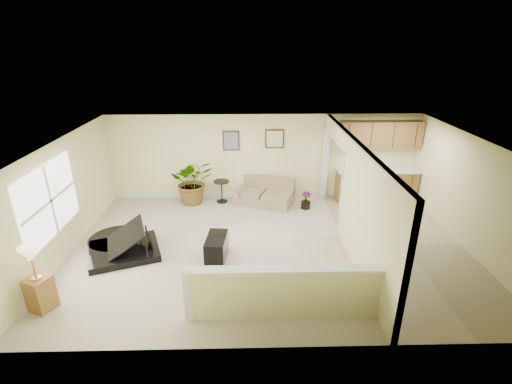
{
  "coord_description": "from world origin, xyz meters",
  "views": [
    {
      "loc": [
        -0.48,
        -7.4,
        4.48
      ],
      "look_at": [
        -0.3,
        0.4,
        1.22
      ],
      "focal_mm": 26.0,
      "sensor_mm": 36.0,
      "label": 1
    }
  ],
  "objects_px": {
    "loveseat": "(264,191)",
    "accent_table": "(222,189)",
    "piano": "(122,228)",
    "lamp_stand": "(38,283)",
    "small_plant": "(306,201)",
    "palm_plant": "(193,182)",
    "piano_bench": "(217,248)"
  },
  "relations": [
    {
      "from": "loveseat",
      "to": "accent_table",
      "type": "height_order",
      "value": "loveseat"
    },
    {
      "from": "piano",
      "to": "lamp_stand",
      "type": "distance_m",
      "value": 2.1
    },
    {
      "from": "small_plant",
      "to": "accent_table",
      "type": "bearing_deg",
      "value": 168.0
    },
    {
      "from": "accent_table",
      "to": "palm_plant",
      "type": "bearing_deg",
      "value": -178.21
    },
    {
      "from": "piano",
      "to": "palm_plant",
      "type": "relative_size",
      "value": 1.46
    },
    {
      "from": "loveseat",
      "to": "lamp_stand",
      "type": "height_order",
      "value": "lamp_stand"
    },
    {
      "from": "piano",
      "to": "small_plant",
      "type": "bearing_deg",
      "value": 6.24
    },
    {
      "from": "accent_table",
      "to": "lamp_stand",
      "type": "bearing_deg",
      "value": -122.29
    },
    {
      "from": "loveseat",
      "to": "palm_plant",
      "type": "distance_m",
      "value": 2.07
    },
    {
      "from": "piano_bench",
      "to": "accent_table",
      "type": "bearing_deg",
      "value": 91.46
    },
    {
      "from": "piano_bench",
      "to": "loveseat",
      "type": "bearing_deg",
      "value": 69.05
    },
    {
      "from": "piano",
      "to": "loveseat",
      "type": "xyz_separation_m",
      "value": [
        3.28,
        2.62,
        -0.22
      ]
    },
    {
      "from": "loveseat",
      "to": "accent_table",
      "type": "relative_size",
      "value": 2.99
    },
    {
      "from": "piano",
      "to": "accent_table",
      "type": "bearing_deg",
      "value": 32.84
    },
    {
      "from": "lamp_stand",
      "to": "accent_table",
      "type": "bearing_deg",
      "value": 57.71
    },
    {
      "from": "piano_bench",
      "to": "lamp_stand",
      "type": "distance_m",
      "value": 3.36
    },
    {
      "from": "piano",
      "to": "loveseat",
      "type": "relative_size",
      "value": 1.04
    },
    {
      "from": "palm_plant",
      "to": "small_plant",
      "type": "xyz_separation_m",
      "value": [
        3.21,
        -0.48,
        -0.44
      ]
    },
    {
      "from": "loveseat",
      "to": "piano",
      "type": "bearing_deg",
      "value": -120.06
    },
    {
      "from": "loveseat",
      "to": "accent_table",
      "type": "xyz_separation_m",
      "value": [
        -1.23,
        0.05,
        0.06
      ]
    },
    {
      "from": "accent_table",
      "to": "palm_plant",
      "type": "relative_size",
      "value": 0.47
    },
    {
      "from": "loveseat",
      "to": "small_plant",
      "type": "relative_size",
      "value": 3.9
    },
    {
      "from": "piano_bench",
      "to": "small_plant",
      "type": "height_order",
      "value": "piano_bench"
    },
    {
      "from": "piano",
      "to": "piano_bench",
      "type": "bearing_deg",
      "value": -30.26
    },
    {
      "from": "lamp_stand",
      "to": "palm_plant",
      "type": "bearing_deg",
      "value": 65.44
    },
    {
      "from": "piano",
      "to": "accent_table",
      "type": "height_order",
      "value": "piano"
    },
    {
      "from": "piano",
      "to": "piano_bench",
      "type": "distance_m",
      "value": 2.18
    },
    {
      "from": "piano",
      "to": "palm_plant",
      "type": "bearing_deg",
      "value": 45.35
    },
    {
      "from": "accent_table",
      "to": "small_plant",
      "type": "xyz_separation_m",
      "value": [
        2.4,
        -0.51,
        -0.21
      ]
    },
    {
      "from": "piano",
      "to": "loveseat",
      "type": "distance_m",
      "value": 4.2
    },
    {
      "from": "loveseat",
      "to": "accent_table",
      "type": "bearing_deg",
      "value": -161.08
    },
    {
      "from": "piano_bench",
      "to": "piano",
      "type": "bearing_deg",
      "value": 169.47
    }
  ]
}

